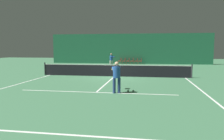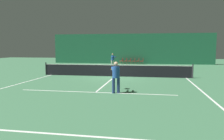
{
  "view_description": "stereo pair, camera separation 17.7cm",
  "coord_description": "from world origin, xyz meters",
  "px_view_note": "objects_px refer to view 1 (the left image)",
  "views": [
    {
      "loc": [
        2.57,
        -17.22,
        2.3
      ],
      "look_at": [
        0.43,
        -3.87,
        0.92
      ],
      "focal_mm": 35.0,
      "sensor_mm": 36.0,
      "label": 1
    },
    {
      "loc": [
        2.75,
        -17.2,
        2.3
      ],
      "look_at": [
        0.43,
        -3.87,
        0.92
      ],
      "focal_mm": 35.0,
      "sensor_mm": 36.0,
      "label": 2
    }
  ],
  "objects_px": {
    "courtside_chair_2": "(128,61)",
    "courtside_chair_5": "(141,61)",
    "tennis_net": "(114,70)",
    "courtside_chair_1": "(124,61)",
    "player_near": "(117,75)",
    "player_far": "(111,59)",
    "courtside_chair_4": "(136,61)",
    "courtside_chair_0": "(120,60)",
    "courtside_chair_3": "(132,61)"
  },
  "relations": [
    {
      "from": "courtside_chair_2",
      "to": "courtside_chair_5",
      "type": "distance_m",
      "value": 1.73
    },
    {
      "from": "tennis_net",
      "to": "courtside_chair_1",
      "type": "bearing_deg",
      "value": 92.6
    },
    {
      "from": "player_near",
      "to": "player_far",
      "type": "height_order",
      "value": "player_far"
    },
    {
      "from": "player_far",
      "to": "courtside_chair_4",
      "type": "relative_size",
      "value": 1.92
    },
    {
      "from": "tennis_net",
      "to": "player_far",
      "type": "height_order",
      "value": "player_far"
    },
    {
      "from": "player_far",
      "to": "courtside_chair_4",
      "type": "xyz_separation_m",
      "value": [
        2.77,
        5.0,
        -0.46
      ]
    },
    {
      "from": "player_near",
      "to": "courtside_chair_0",
      "type": "relative_size",
      "value": 1.91
    },
    {
      "from": "tennis_net",
      "to": "courtside_chair_0",
      "type": "xyz_separation_m",
      "value": [
        -1.2,
        13.7,
        -0.03
      ]
    },
    {
      "from": "courtside_chair_3",
      "to": "courtside_chair_5",
      "type": "height_order",
      "value": "same"
    },
    {
      "from": "courtside_chair_1",
      "to": "courtside_chair_4",
      "type": "height_order",
      "value": "same"
    },
    {
      "from": "player_far",
      "to": "courtside_chair_3",
      "type": "bearing_deg",
      "value": 122.39
    },
    {
      "from": "player_far",
      "to": "courtside_chair_4",
      "type": "height_order",
      "value": "player_far"
    },
    {
      "from": "player_far",
      "to": "courtside_chair_5",
      "type": "distance_m",
      "value": 6.03
    },
    {
      "from": "courtside_chair_0",
      "to": "courtside_chair_1",
      "type": "distance_m",
      "value": 0.58
    },
    {
      "from": "courtside_chair_0",
      "to": "player_near",
      "type": "bearing_deg",
      "value": 6.42
    },
    {
      "from": "courtside_chair_1",
      "to": "courtside_chair_2",
      "type": "relative_size",
      "value": 1.0
    },
    {
      "from": "courtside_chair_1",
      "to": "courtside_chair_3",
      "type": "relative_size",
      "value": 1.0
    },
    {
      "from": "player_near",
      "to": "courtside_chair_5",
      "type": "distance_m",
      "value": 20.05
    },
    {
      "from": "courtside_chair_2",
      "to": "courtside_chair_0",
      "type": "bearing_deg",
      "value": -90.0
    },
    {
      "from": "courtside_chair_1",
      "to": "courtside_chair_2",
      "type": "bearing_deg",
      "value": 90.0
    },
    {
      "from": "courtside_chair_1",
      "to": "courtside_chair_3",
      "type": "distance_m",
      "value": 1.15
    },
    {
      "from": "tennis_net",
      "to": "courtside_chair_1",
      "type": "relative_size",
      "value": 14.29
    },
    {
      "from": "player_far",
      "to": "courtside_chair_0",
      "type": "distance_m",
      "value": 5.04
    },
    {
      "from": "tennis_net",
      "to": "courtside_chair_1",
      "type": "distance_m",
      "value": 13.72
    },
    {
      "from": "courtside_chair_0",
      "to": "courtside_chair_4",
      "type": "bearing_deg",
      "value": 90.0
    },
    {
      "from": "tennis_net",
      "to": "player_near",
      "type": "distance_m",
      "value": 6.43
    },
    {
      "from": "courtside_chair_4",
      "to": "courtside_chair_1",
      "type": "bearing_deg",
      "value": -90.0
    },
    {
      "from": "courtside_chair_4",
      "to": "courtside_chair_2",
      "type": "bearing_deg",
      "value": -90.0
    },
    {
      "from": "player_near",
      "to": "courtside_chair_2",
      "type": "height_order",
      "value": "player_near"
    },
    {
      "from": "tennis_net",
      "to": "courtside_chair_0",
      "type": "relative_size",
      "value": 14.29
    },
    {
      "from": "player_near",
      "to": "player_far",
      "type": "bearing_deg",
      "value": -5.75
    },
    {
      "from": "player_near",
      "to": "courtside_chair_2",
      "type": "bearing_deg",
      "value": -12.85
    },
    {
      "from": "player_near",
      "to": "courtside_chair_4",
      "type": "distance_m",
      "value": 20.04
    },
    {
      "from": "player_near",
      "to": "courtside_chair_5",
      "type": "height_order",
      "value": "player_near"
    },
    {
      "from": "player_near",
      "to": "courtside_chair_4",
      "type": "xyz_separation_m",
      "value": [
        0.05,
        20.03,
        -0.45
      ]
    },
    {
      "from": "player_far",
      "to": "player_near",
      "type": "bearing_deg",
      "value": -23.69
    },
    {
      "from": "tennis_net",
      "to": "courtside_chair_3",
      "type": "bearing_deg",
      "value": 87.79
    },
    {
      "from": "courtside_chair_0",
      "to": "courtside_chair_3",
      "type": "xyz_separation_m",
      "value": [
        1.73,
        0.0,
        0.0
      ]
    },
    {
      "from": "courtside_chair_0",
      "to": "courtside_chair_4",
      "type": "xyz_separation_m",
      "value": [
        2.3,
        0.0,
        0.0
      ]
    },
    {
      "from": "player_far",
      "to": "courtside_chair_3",
      "type": "height_order",
      "value": "player_far"
    },
    {
      "from": "tennis_net",
      "to": "courtside_chair_2",
      "type": "bearing_deg",
      "value": 90.2
    },
    {
      "from": "player_near",
      "to": "courtside_chair_4",
      "type": "relative_size",
      "value": 1.91
    },
    {
      "from": "courtside_chair_4",
      "to": "courtside_chair_5",
      "type": "bearing_deg",
      "value": 90.0
    },
    {
      "from": "courtside_chair_3",
      "to": "courtside_chair_4",
      "type": "relative_size",
      "value": 1.0
    },
    {
      "from": "player_far",
      "to": "courtside_chair_3",
      "type": "xyz_separation_m",
      "value": [
        2.19,
        5.0,
        -0.46
      ]
    },
    {
      "from": "tennis_net",
      "to": "player_near",
      "type": "height_order",
      "value": "player_near"
    },
    {
      "from": "courtside_chair_1",
      "to": "courtside_chair_5",
      "type": "height_order",
      "value": "same"
    },
    {
      "from": "courtside_chair_2",
      "to": "courtside_chair_4",
      "type": "relative_size",
      "value": 1.0
    },
    {
      "from": "courtside_chair_1",
      "to": "courtside_chair_0",
      "type": "bearing_deg",
      "value": -90.0
    },
    {
      "from": "player_near",
      "to": "courtside_chair_3",
      "type": "height_order",
      "value": "player_near"
    }
  ]
}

